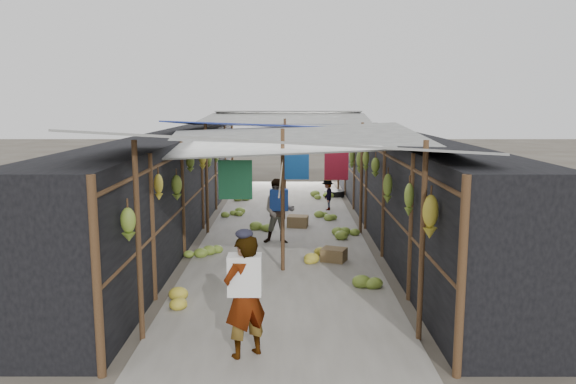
{
  "coord_description": "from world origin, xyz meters",
  "views": [
    {
      "loc": [
        0.1,
        -6.91,
        3.06
      ],
      "look_at": [
        0.09,
        4.36,
        1.25
      ],
      "focal_mm": 35.0,
      "sensor_mm": 36.0,
      "label": 1
    }
  ],
  "objects_px": {
    "shopper_blue": "(279,211)",
    "vendor_seated": "(328,195)",
    "black_basin": "(334,194)",
    "vendor_elderly": "(245,297)",
    "crate_near": "(334,255)"
  },
  "relations": [
    {
      "from": "black_basin",
      "to": "shopper_blue",
      "type": "bearing_deg",
      "value": -105.5
    },
    {
      "from": "vendor_seated",
      "to": "black_basin",
      "type": "bearing_deg",
      "value": 166.69
    },
    {
      "from": "vendor_elderly",
      "to": "vendor_seated",
      "type": "bearing_deg",
      "value": -134.05
    },
    {
      "from": "black_basin",
      "to": "vendor_elderly",
      "type": "xyz_separation_m",
      "value": [
        -2.02,
        -11.7,
        0.66
      ]
    },
    {
      "from": "crate_near",
      "to": "vendor_elderly",
      "type": "height_order",
      "value": "vendor_elderly"
    },
    {
      "from": "crate_near",
      "to": "black_basin",
      "type": "xyz_separation_m",
      "value": [
        0.62,
        7.6,
        -0.04
      ]
    },
    {
      "from": "shopper_blue",
      "to": "vendor_seated",
      "type": "xyz_separation_m",
      "value": [
        1.32,
        3.75,
        -0.26
      ]
    },
    {
      "from": "vendor_seated",
      "to": "vendor_elderly",
      "type": "bearing_deg",
      "value": -14.01
    },
    {
      "from": "crate_near",
      "to": "black_basin",
      "type": "height_order",
      "value": "crate_near"
    },
    {
      "from": "vendor_elderly",
      "to": "vendor_seated",
      "type": "xyz_separation_m",
      "value": [
        1.63,
        9.29,
        -0.31
      ]
    },
    {
      "from": "vendor_elderly",
      "to": "shopper_blue",
      "type": "height_order",
      "value": "vendor_elderly"
    },
    {
      "from": "shopper_blue",
      "to": "vendor_seated",
      "type": "relative_size",
      "value": 1.59
    },
    {
      "from": "shopper_blue",
      "to": "vendor_elderly",
      "type": "bearing_deg",
      "value": -90.67
    },
    {
      "from": "crate_near",
      "to": "shopper_blue",
      "type": "bearing_deg",
      "value": 148.48
    },
    {
      "from": "black_basin",
      "to": "vendor_seated",
      "type": "bearing_deg",
      "value": -99.25
    }
  ]
}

